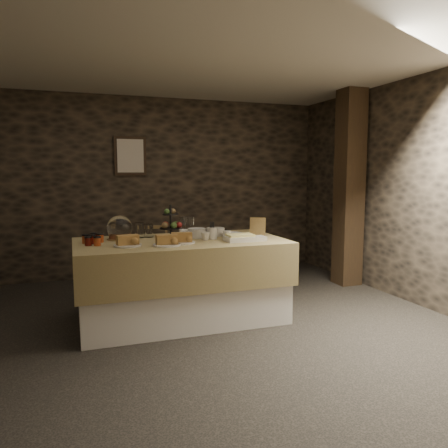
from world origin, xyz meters
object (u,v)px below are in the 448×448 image
object	(u,v)px
buffet_table	(181,274)
fruit_stand	(171,224)
chair	(155,257)
timber_column	(349,189)

from	to	relation	value
buffet_table	fruit_stand	xyz separation A→B (m)	(-0.04, 0.28, 0.49)
buffet_table	chair	xyz separation A→B (m)	(0.02, 1.63, -0.13)
buffet_table	chair	world-z (taller)	buffet_table
buffet_table	fruit_stand	size ratio (longest dim) A/B	6.15
chair	timber_column	world-z (taller)	timber_column
chair	buffet_table	bearing A→B (deg)	-80.19
timber_column	fruit_stand	size ratio (longest dim) A/B	7.63
buffet_table	timber_column	size ratio (longest dim) A/B	0.81
chair	timber_column	distance (m)	2.80
buffet_table	chair	distance (m)	1.63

